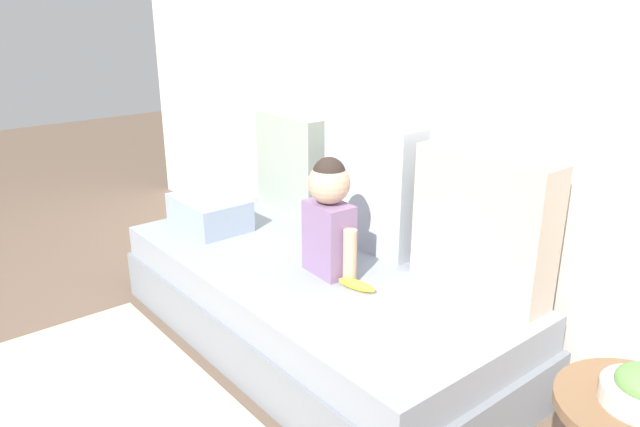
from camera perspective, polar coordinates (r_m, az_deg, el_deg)
ground_plane at (r=2.82m, az=-0.68°, el=-11.90°), size 12.00×12.00×0.00m
back_wall at (r=2.83m, az=8.73°, el=12.36°), size 5.15×0.10×2.26m
couch at (r=2.73m, az=-0.69°, el=-8.53°), size 1.95×0.91×0.38m
throw_pillow_left at (r=3.21m, az=-2.51°, el=4.64°), size 0.46×0.16×0.53m
throw_pillow_center at (r=2.76m, az=5.02°, el=2.63°), size 0.50×0.16×0.58m
throw_pillow_right at (r=2.39m, az=15.07°, el=-1.01°), size 0.57×0.16×0.56m
toddler at (r=2.47m, az=0.85°, el=-0.06°), size 0.32×0.17×0.50m
banana at (r=2.42m, az=3.46°, el=-6.74°), size 0.18×0.09×0.04m
folded_blanket at (r=3.10m, az=-10.38°, el=0.13°), size 0.40×0.28×0.15m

